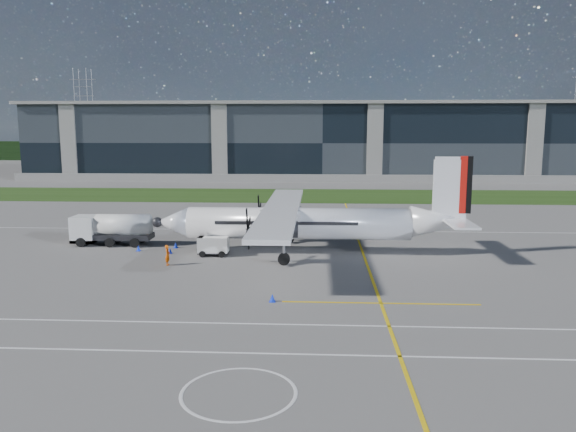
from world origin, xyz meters
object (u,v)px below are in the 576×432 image
(turboprop_aircraft, at_px, (310,205))
(safety_cone_fwd, at_px, (138,248))
(pylon_west, at_px, (84,114))
(safety_cone_nose_port, at_px, (170,251))
(baggage_tug, at_px, (213,246))
(safety_cone_portwing, at_px, (272,298))
(ground_crew_person, at_px, (168,254))
(fuel_tanker_truck, at_px, (106,229))
(safety_cone_nose_stbd, at_px, (176,245))

(turboprop_aircraft, bearing_deg, safety_cone_fwd, 179.70)
(pylon_west, relative_size, safety_cone_nose_port, 60.00)
(turboprop_aircraft, relative_size, baggage_tug, 10.36)
(baggage_tug, distance_m, safety_cone_portwing, 13.62)
(ground_crew_person, bearing_deg, pylon_west, 23.08)
(baggage_tug, relative_size, safety_cone_portwing, 5.30)
(turboprop_aircraft, xyz_separation_m, safety_cone_fwd, (-14.81, 0.08, -3.87))
(ground_crew_person, bearing_deg, baggage_tug, -41.46)
(baggage_tug, bearing_deg, safety_cone_fwd, 168.78)
(turboprop_aircraft, relative_size, fuel_tanker_truck, 3.66)
(turboprop_aircraft, height_order, safety_cone_fwd, turboprop_aircraft)
(fuel_tanker_truck, xyz_separation_m, baggage_tug, (10.47, -3.78, -0.61))
(safety_cone_fwd, bearing_deg, safety_cone_portwing, -46.99)
(safety_cone_nose_port, bearing_deg, safety_cone_portwing, -52.79)
(baggage_tug, height_order, safety_cone_nose_stbd, baggage_tug)
(fuel_tanker_truck, distance_m, safety_cone_fwd, 4.55)
(safety_cone_nose_port, relative_size, safety_cone_portwing, 1.00)
(safety_cone_nose_port, bearing_deg, turboprop_aircraft, 3.46)
(ground_crew_person, bearing_deg, safety_cone_fwd, 37.08)
(safety_cone_nose_stbd, relative_size, safety_cone_portwing, 1.00)
(pylon_west, bearing_deg, fuel_tanker_truck, -66.79)
(pylon_west, relative_size, ground_crew_person, 16.41)
(baggage_tug, bearing_deg, pylon_west, 116.12)
(safety_cone_nose_stbd, bearing_deg, baggage_tug, -35.16)
(turboprop_aircraft, bearing_deg, safety_cone_portwing, -98.88)
(safety_cone_fwd, bearing_deg, safety_cone_nose_stbd, 25.56)
(safety_cone_portwing, bearing_deg, safety_cone_fwd, 133.01)
(safety_cone_fwd, bearing_deg, ground_crew_person, -51.36)
(baggage_tug, bearing_deg, fuel_tanker_truck, 160.14)
(ground_crew_person, relative_size, safety_cone_fwd, 3.66)
(fuel_tanker_truck, height_order, safety_cone_portwing, fuel_tanker_truck)
(safety_cone_fwd, bearing_deg, turboprop_aircraft, -0.30)
(fuel_tanker_truck, bearing_deg, pylon_west, 113.21)
(fuel_tanker_truck, height_order, safety_cone_fwd, fuel_tanker_truck)
(pylon_west, xyz_separation_m, baggage_tug, (70.50, -143.79, -14.20))
(fuel_tanker_truck, relative_size, safety_cone_portwing, 15.00)
(pylon_west, height_order, safety_cone_nose_port, pylon_west)
(turboprop_aircraft, distance_m, ground_crew_person, 12.36)
(pylon_west, distance_m, safety_cone_fwd, 156.72)
(baggage_tug, bearing_deg, safety_cone_nose_stbd, 144.84)
(baggage_tug, relative_size, ground_crew_person, 1.45)
(turboprop_aircraft, bearing_deg, pylon_west, 118.85)
(ground_crew_person, bearing_deg, safety_cone_portwing, -136.36)
(safety_cone_fwd, bearing_deg, baggage_tug, -11.22)
(safety_cone_nose_port, distance_m, safety_cone_portwing, 16.09)
(safety_cone_fwd, bearing_deg, fuel_tanker_truck, 146.45)
(fuel_tanker_truck, height_order, safety_cone_nose_port, fuel_tanker_truck)
(pylon_west, height_order, safety_cone_nose_stbd, pylon_west)
(safety_cone_nose_stbd, xyz_separation_m, safety_cone_portwing, (9.79, -15.00, 0.00))
(ground_crew_person, height_order, safety_cone_nose_port, ground_crew_person)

